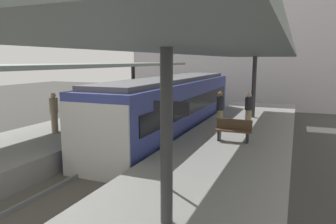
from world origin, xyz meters
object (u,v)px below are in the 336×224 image
object	(u,v)px
platform_bench	(234,130)
commuter_train	(172,107)
passenger_near_bench	(54,112)
passenger_mid_platform	(220,108)
passenger_far_end	(249,110)
platform_sign	(171,126)

from	to	relation	value
platform_bench	commuter_train	bearing A→B (deg)	142.05
passenger_near_bench	passenger_mid_platform	bearing A→B (deg)	32.83
passenger_near_bench	passenger_mid_platform	xyz separation A→B (m)	(6.38, 4.12, -0.04)
passenger_near_bench	passenger_mid_platform	size ratio (longest dim) A/B	1.04
passenger_near_bench	passenger_far_end	bearing A→B (deg)	28.39
platform_bench	passenger_near_bench	world-z (taller)	passenger_near_bench
passenger_far_end	passenger_mid_platform	bearing A→B (deg)	-177.61
platform_bench	passenger_far_end	world-z (taller)	passenger_far_end
platform_sign	passenger_far_end	distance (m)	8.02
platform_sign	commuter_train	bearing A→B (deg)	111.63
platform_sign	passenger_mid_platform	world-z (taller)	platform_sign
platform_sign	passenger_far_end	world-z (taller)	platform_sign
passenger_near_bench	passenger_far_end	xyz separation A→B (m)	(7.72, 4.17, -0.05)
passenger_mid_platform	platform_bench	bearing A→B (deg)	-65.67
passenger_mid_platform	commuter_train	bearing A→B (deg)	170.69
platform_bench	passenger_far_end	size ratio (longest dim) A/B	0.83
passenger_near_bench	passenger_mid_platform	world-z (taller)	passenger_near_bench
commuter_train	platform_bench	xyz separation A→B (m)	(3.81, -2.97, -0.26)
commuter_train	platform_sign	xyz separation A→B (m)	(3.31, -8.34, 0.90)
commuter_train	passenger_near_bench	size ratio (longest dim) A/B	7.80
commuter_train	passenger_far_end	world-z (taller)	commuter_train
commuter_train	passenger_near_bench	distance (m)	5.88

